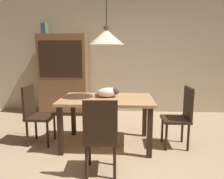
{
  "coord_description": "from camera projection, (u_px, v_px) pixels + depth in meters",
  "views": [
    {
      "loc": [
        0.16,
        -2.65,
        1.43
      ],
      "look_at": [
        -0.05,
        0.78,
        0.85
      ],
      "focal_mm": 34.75,
      "sensor_mm": 36.0,
      "label": 1
    }
  ],
  "objects": [
    {
      "name": "ground",
      "position": [
        112.0,
        163.0,
        2.86
      ],
      "size": [
        10.0,
        10.0,
        0.0
      ],
      "primitive_type": "plane",
      "color": "tan"
    },
    {
      "name": "dining_table",
      "position": [
        107.0,
        105.0,
        3.33
      ],
      "size": [
        1.4,
        0.9,
        0.75
      ],
      "color": "tan",
      "rests_on": "ground"
    },
    {
      "name": "back_wall",
      "position": [
        119.0,
        52.0,
        5.23
      ],
      "size": [
        6.4,
        0.1,
        2.9
      ],
      "primitive_type": "cube",
      "color": "beige",
      "rests_on": "ground"
    },
    {
      "name": "chair_left_side",
      "position": [
        36.0,
        112.0,
        3.42
      ],
      "size": [
        0.4,
        0.4,
        0.93
      ],
      "color": "black",
      "rests_on": "ground"
    },
    {
      "name": "book_green_slim",
      "position": [
        46.0,
        28.0,
        4.91
      ],
      "size": [
        0.03,
        0.2,
        0.26
      ],
      "primitive_type": "cube",
      "color": "#427A4C",
      "rests_on": "hutch_bookcase"
    },
    {
      "name": "chair_right_side",
      "position": [
        181.0,
        114.0,
        3.29
      ],
      "size": [
        0.41,
        0.41,
        0.93
      ],
      "color": "black",
      "rests_on": "ground"
    },
    {
      "name": "book_blue_wide",
      "position": [
        44.0,
        29.0,
        4.91
      ],
      "size": [
        0.06,
        0.24,
        0.24
      ],
      "primitive_type": "cube",
      "color": "#384C93",
      "rests_on": "hutch_bookcase"
    },
    {
      "name": "hutch_bookcase",
      "position": [
        64.0,
        76.0,
        5.07
      ],
      "size": [
        1.12,
        0.45,
        1.85
      ],
      "color": "brown",
      "rests_on": "ground"
    },
    {
      "name": "cat_sleeping",
      "position": [
        108.0,
        92.0,
        3.37
      ],
      "size": [
        0.41,
        0.33,
        0.16
      ],
      "color": "beige",
      "rests_on": "dining_table"
    },
    {
      "name": "chair_near_front",
      "position": [
        101.0,
        134.0,
        2.49
      ],
      "size": [
        0.42,
        0.42,
        0.93
      ],
      "color": "black",
      "rests_on": "ground"
    },
    {
      "name": "pendant_lamp",
      "position": [
        106.0,
        37.0,
        3.16
      ],
      "size": [
        0.52,
        0.52,
        1.3
      ],
      "color": "beige"
    }
  ]
}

